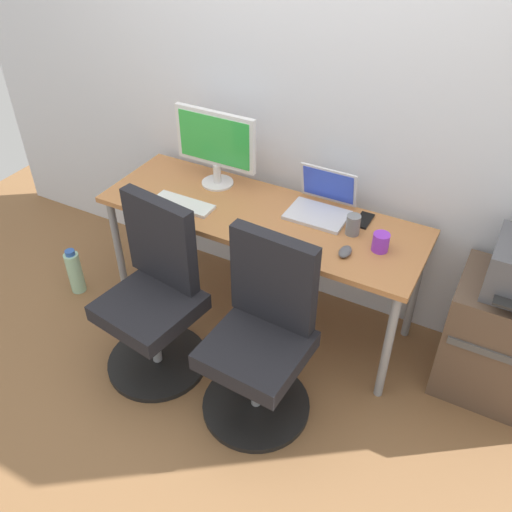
{
  "coord_description": "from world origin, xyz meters",
  "views": [
    {
      "loc": [
        1.12,
        -2.14,
        2.3
      ],
      "look_at": [
        0.0,
        -0.05,
        0.47
      ],
      "focal_mm": 38.58,
      "sensor_mm": 36.0,
      "label": 1
    }
  ],
  "objects": [
    {
      "name": "side_cabinet",
      "position": [
        1.32,
        0.09,
        0.32
      ],
      "size": [
        0.58,
        0.45,
        0.65
      ],
      "color": "brown",
      "rests_on": "ground"
    },
    {
      "name": "office_chair_left",
      "position": [
        -0.31,
        -0.55,
        0.42
      ],
      "size": [
        0.54,
        0.54,
        0.94
      ],
      "color": "black",
      "rests_on": "ground"
    },
    {
      "name": "mouse_by_laptop",
      "position": [
        0.52,
        -0.13,
        0.73
      ],
      "size": [
        0.06,
        0.1,
        0.03
      ],
      "primitive_type": "ellipsoid",
      "color": "#515156",
      "rests_on": "desk"
    },
    {
      "name": "phone_near_monitor",
      "position": [
        0.5,
        0.19,
        0.72
      ],
      "size": [
        0.07,
        0.14,
        0.01
      ],
      "primitive_type": "cube",
      "color": "black",
      "rests_on": "desk"
    },
    {
      "name": "back_wall",
      "position": [
        0.0,
        0.37,
        1.3
      ],
      "size": [
        4.4,
        0.04,
        2.6
      ],
      "primitive_type": "cube",
      "color": "silver",
      "rests_on": "ground"
    },
    {
      "name": "desk",
      "position": [
        0.0,
        0.0,
        0.65
      ],
      "size": [
        1.74,
        0.59,
        0.72
      ],
      "color": "#B77542",
      "rests_on": "ground"
    },
    {
      "name": "desktop_monitor",
      "position": [
        -0.36,
        0.15,
        0.97
      ],
      "size": [
        0.48,
        0.18,
        0.43
      ],
      "color": "silver",
      "rests_on": "desk"
    },
    {
      "name": "water_bottle_on_floor",
      "position": [
        -1.11,
        -0.36,
        0.15
      ],
      "size": [
        0.09,
        0.09,
        0.31
      ],
      "color": "#A5D8B2",
      "rests_on": "ground"
    },
    {
      "name": "mouse_by_monitor",
      "position": [
        -0.64,
        -0.22,
        0.73
      ],
      "size": [
        0.06,
        0.1,
        0.03
      ],
      "primitive_type": "ellipsoid",
      "color": "#515156",
      "rests_on": "desk"
    },
    {
      "name": "keyboard_by_monitor",
      "position": [
        -0.4,
        -0.13,
        0.73
      ],
      "size": [
        0.34,
        0.12,
        0.02
      ],
      "primitive_type": "cube",
      "color": "silver",
      "rests_on": "desk"
    },
    {
      "name": "open_laptop",
      "position": [
        0.27,
        0.16,
        0.77
      ],
      "size": [
        0.31,
        0.27,
        0.22
      ],
      "color": "silver",
      "rests_on": "desk"
    },
    {
      "name": "pen_cup",
      "position": [
        0.49,
        0.05,
        0.77
      ],
      "size": [
        0.07,
        0.07,
        0.1
      ],
      "primitive_type": "cylinder",
      "color": "slate",
      "rests_on": "desk"
    },
    {
      "name": "office_chair_right",
      "position": [
        0.3,
        -0.55,
        0.42
      ],
      "size": [
        0.54,
        0.54,
        0.94
      ],
      "color": "black",
      "rests_on": "ground"
    },
    {
      "name": "keyboard_by_laptop",
      "position": [
        0.24,
        -0.21,
        0.73
      ],
      "size": [
        0.34,
        0.12,
        0.02
      ],
      "primitive_type": "cube",
      "color": "#515156",
      "rests_on": "desk"
    },
    {
      "name": "coffee_mug",
      "position": [
        0.65,
        -0.01,
        0.76
      ],
      "size": [
        0.08,
        0.08,
        0.09
      ],
      "primitive_type": "cylinder",
      "color": "purple",
      "rests_on": "desk"
    },
    {
      "name": "ground_plane",
      "position": [
        0.0,
        0.0,
        0.0
      ],
      "size": [
        5.28,
        5.28,
        0.0
      ],
      "primitive_type": "plane",
      "color": "brown"
    }
  ]
}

